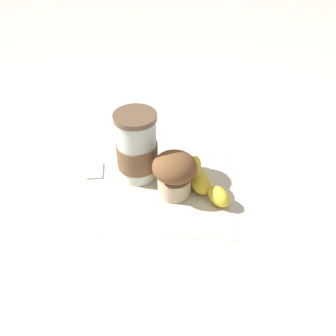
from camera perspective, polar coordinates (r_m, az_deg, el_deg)
The scene contains 6 objects.
ground_plane at distance 0.78m, azimuth 0.00°, elevation -3.08°, with size 3.00×3.00×0.00m, color beige.
paper_napkin at distance 0.78m, azimuth 0.00°, elevation -3.04°, with size 0.26×0.26×0.00m, color beige.
coffee_cup at distance 0.77m, azimuth -4.54°, elevation 2.85°, with size 0.08×0.08×0.14m.
muffin at distance 0.74m, azimuth 0.95°, elevation -0.64°, with size 0.08×0.08×0.09m.
banana at distance 0.77m, azimuth 5.18°, elevation -1.93°, with size 0.07×0.16×0.04m.
sugar_packet at distance 0.83m, azimuth -10.56°, elevation -0.30°, with size 0.05×0.03×0.01m, color white.
Camera 1 is at (-0.13, -0.56, 0.52)m, focal length 42.00 mm.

